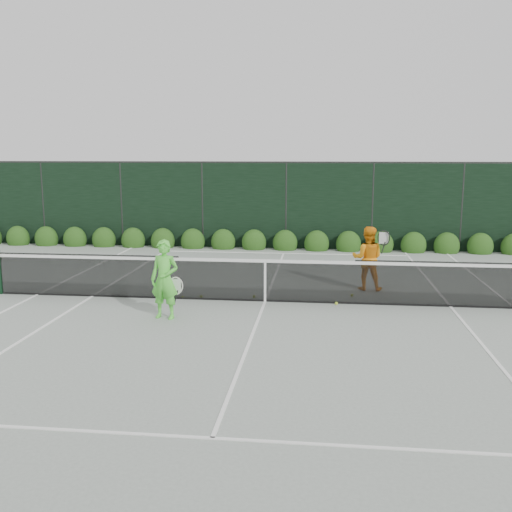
# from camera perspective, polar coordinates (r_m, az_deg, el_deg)

# --- Properties ---
(ground) EXTENTS (80.00, 80.00, 0.00)m
(ground) POSITION_cam_1_polar(r_m,az_deg,el_deg) (13.07, 0.91, -4.57)
(ground) COLOR gray
(ground) RESTS_ON ground
(tennis_net) EXTENTS (12.90, 0.10, 1.07)m
(tennis_net) POSITION_cam_1_polar(r_m,az_deg,el_deg) (12.94, 0.81, -2.30)
(tennis_net) COLOR black
(tennis_net) RESTS_ON ground
(player_woman) EXTENTS (0.68, 0.48, 1.62)m
(player_woman) POSITION_cam_1_polar(r_m,az_deg,el_deg) (11.74, -9.12, -2.33)
(player_woman) COLOR #56DA3F
(player_woman) RESTS_ON ground
(player_man) EXTENTS (0.91, 0.68, 1.58)m
(player_man) POSITION_cam_1_polar(r_m,az_deg,el_deg) (14.31, 11.10, -0.22)
(player_man) COLOR orange
(player_man) RESTS_ON ground
(court_lines) EXTENTS (11.03, 23.83, 0.01)m
(court_lines) POSITION_cam_1_polar(r_m,az_deg,el_deg) (13.06, 0.91, -4.55)
(court_lines) COLOR white
(court_lines) RESTS_ON ground
(windscreen_fence) EXTENTS (32.00, 21.07, 3.06)m
(windscreen_fence) POSITION_cam_1_polar(r_m,az_deg,el_deg) (10.10, -0.57, -0.17)
(windscreen_fence) COLOR black
(windscreen_fence) RESTS_ON ground
(hedge_row) EXTENTS (31.66, 0.65, 0.94)m
(hedge_row) POSITION_cam_1_polar(r_m,az_deg,el_deg) (20.00, 2.92, 1.29)
(hedge_row) COLOR #173A0F
(hedge_row) RESTS_ON ground
(tennis_balls) EXTENTS (4.37, 0.86, 0.07)m
(tennis_balls) POSITION_cam_1_polar(r_m,az_deg,el_deg) (13.30, -0.75, -4.16)
(tennis_balls) COLOR #CEE833
(tennis_balls) RESTS_ON ground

